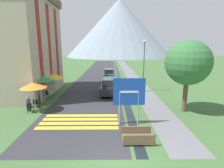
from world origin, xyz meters
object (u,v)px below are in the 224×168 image
at_px(cafe_chair_far_right, 46,93).
at_px(streetlamp, 144,62).
at_px(cafe_chair_far_left, 46,94).
at_px(hotel_building, 25,40).
at_px(person_standing_terrace, 38,93).
at_px(cafe_umbrella_front_orange, 33,85).
at_px(footbridge, 138,137).
at_px(road_sign, 129,95).
at_px(parked_car_near, 110,86).
at_px(cafe_umbrella_middle_green, 43,78).
at_px(cafe_chair_near_left, 36,103).
at_px(cafe_umbrella_rear_yellow, 54,76).
at_px(parked_car_far, 109,74).
at_px(cafe_chair_nearest, 30,107).
at_px(person_seated_near, 28,103).
at_px(person_seated_far, 43,94).

bearing_deg(cafe_chair_far_right, streetlamp, 4.51).
relative_size(cafe_chair_far_right, streetlamp, 0.14).
xyz_separation_m(cafe_chair_far_right, cafe_chair_far_left, (0.04, -0.12, 0.00)).
distance_m(hotel_building, person_standing_terrace, 6.67).
bearing_deg(cafe_umbrella_front_orange, footbridge, -31.84).
distance_m(road_sign, parked_car_near, 7.99).
bearing_deg(cafe_umbrella_front_orange, cafe_umbrella_middle_green, 95.18).
relative_size(cafe_chair_near_left, cafe_chair_far_left, 1.00).
height_order(cafe_umbrella_front_orange, cafe_umbrella_middle_green, cafe_umbrella_middle_green).
bearing_deg(cafe_chair_far_left, cafe_umbrella_rear_yellow, 87.65).
relative_size(parked_car_far, streetlamp, 0.73).
distance_m(road_sign, footbridge, 2.89).
height_order(person_standing_terrace, streetlamp, streetlamp).
height_order(parked_car_far, cafe_umbrella_rear_yellow, cafe_umbrella_rear_yellow).
distance_m(footbridge, cafe_chair_nearest, 9.01).
distance_m(cafe_chair_far_left, person_standing_terrace, 1.93).
xyz_separation_m(cafe_umbrella_rear_yellow, streetlamp, (10.02, 1.45, 1.39)).
bearing_deg(cafe_umbrella_middle_green, person_standing_terrace, -99.58).
bearing_deg(cafe_umbrella_front_orange, streetlamp, 33.27).
relative_size(cafe_chair_near_left, cafe_umbrella_rear_yellow, 0.35).
distance_m(footbridge, streetlamp, 12.02).
height_order(parked_car_near, cafe_chair_nearest, parked_car_near).
distance_m(cafe_chair_nearest, cafe_umbrella_rear_yellow, 5.78).
xyz_separation_m(cafe_chair_far_left, person_seated_near, (-0.16, -3.56, 0.16)).
xyz_separation_m(road_sign, cafe_chair_near_left, (-7.56, 3.13, -1.55)).
height_order(cafe_umbrella_rear_yellow, person_seated_far, cafe_umbrella_rear_yellow).
relative_size(road_sign, parked_car_near, 0.72).
xyz_separation_m(person_seated_near, streetlamp, (10.56, 6.57, 2.79)).
distance_m(cafe_umbrella_front_orange, person_seated_near, 1.58).
relative_size(road_sign, cafe_chair_far_right, 3.75).
bearing_deg(person_seated_far, cafe_chair_far_left, 83.60).
distance_m(hotel_building, cafe_umbrella_front_orange, 7.33).
xyz_separation_m(cafe_chair_nearest, cafe_umbrella_rear_yellow, (0.24, 5.56, 1.57)).
bearing_deg(streetlamp, hotel_building, -175.72).
bearing_deg(footbridge, cafe_umbrella_rear_yellow, 127.78).
distance_m(cafe_chair_far_right, person_standing_terrace, 2.04).
xyz_separation_m(parked_car_near, cafe_chair_nearest, (-6.30, -5.69, -0.40)).
bearing_deg(person_standing_terrace, cafe_chair_far_right, 90.66).
distance_m(parked_car_far, streetlamp, 8.78).
bearing_deg(person_seated_near, cafe_umbrella_rear_yellow, 84.00).
height_order(footbridge, cafe_chair_far_right, cafe_chair_far_right).
bearing_deg(person_seated_near, road_sign, -17.81).
bearing_deg(parked_car_far, hotel_building, -136.87).
relative_size(road_sign, cafe_umbrella_middle_green, 1.29).
height_order(hotel_building, person_seated_far, hotel_building).
distance_m(cafe_umbrella_front_orange, cafe_umbrella_rear_yellow, 5.13).
relative_size(cafe_chair_far_left, cafe_umbrella_front_orange, 0.36).
distance_m(cafe_umbrella_middle_green, person_seated_far, 1.62).
bearing_deg(cafe_chair_far_left, person_standing_terrace, -79.19).
distance_m(cafe_chair_near_left, person_standing_terrace, 1.29).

